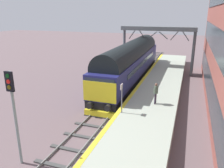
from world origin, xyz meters
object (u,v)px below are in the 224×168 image
(diesel_locomotive, at_px, (131,61))
(signal_post_mid, at_px, (14,108))
(waiting_passenger, at_px, (156,91))
(platform_number_sign, at_px, (122,94))

(diesel_locomotive, height_order, signal_post_mid, signal_post_mid)
(diesel_locomotive, xyz_separation_m, waiting_passenger, (3.95, -7.76, -0.49))
(diesel_locomotive, xyz_separation_m, platform_number_sign, (1.97, -10.17, -0.11))
(waiting_passenger, bearing_deg, platform_number_sign, 142.35)
(diesel_locomotive, height_order, platform_number_sign, diesel_locomotive)
(diesel_locomotive, relative_size, platform_number_sign, 9.22)
(signal_post_mid, bearing_deg, waiting_passenger, 54.79)
(diesel_locomotive, bearing_deg, platform_number_sign, -79.01)
(diesel_locomotive, distance_m, platform_number_sign, 10.36)
(diesel_locomotive, relative_size, waiting_passenger, 11.66)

